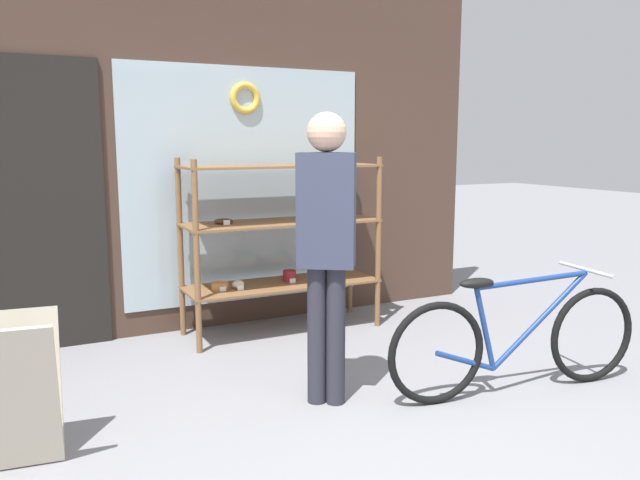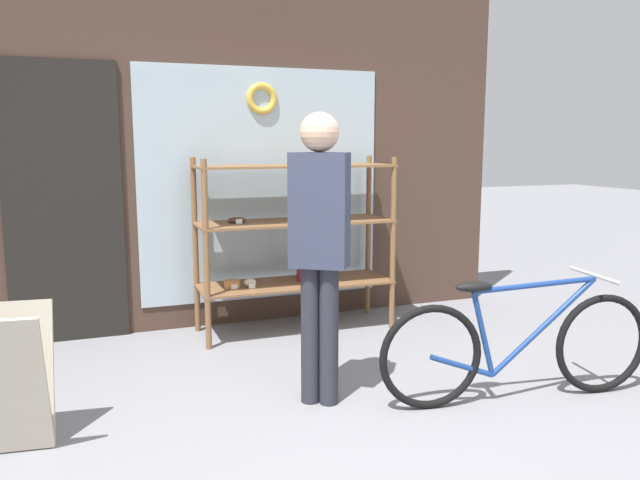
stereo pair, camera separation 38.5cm
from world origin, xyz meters
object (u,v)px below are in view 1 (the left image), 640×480
sandwich_board (0,395)px  pedestrian (326,236)px  bicycle (517,339)px  display_case (280,231)px

sandwich_board → pedestrian: bearing=7.4°
pedestrian → bicycle: bearing=14.5°
display_case → bicycle: bearing=-66.2°
sandwich_board → display_case: bearing=42.6°
bicycle → sandwich_board: size_ratio=2.37×
display_case → sandwich_board: bearing=-144.2°
display_case → pedestrian: size_ratio=0.92×
bicycle → pedestrian: 1.33m
sandwich_board → bicycle: bearing=-0.6°
display_case → sandwich_board: (-1.98, -1.43, -0.45)m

